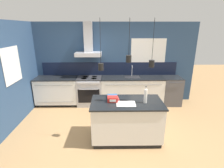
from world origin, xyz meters
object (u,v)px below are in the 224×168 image
Objects in this scene: oven_range at (90,91)px; bottle_on_island at (146,96)px; book_stack at (113,98)px; red_supply_box at (113,99)px; dishwasher at (171,90)px.

oven_range is 2.49m from bottle_on_island.
book_stack is 0.15m from red_supply_box.
bottle_on_island is at bearing -18.69° from book_stack.
oven_range is 4.14× the size of red_supply_box.
dishwasher is at bearing 41.96° from book_stack.
red_supply_box is (-1.95, -1.89, 0.51)m from dishwasher.
oven_range is at bearing 125.29° from bottle_on_island.
book_stack is at bearing 161.31° from bottle_on_island.
bottle_on_island reaches higher than dishwasher.
book_stack is 1.56× the size of red_supply_box.
red_supply_box is at bearing -69.39° from oven_range.
dishwasher is (2.66, 0.00, 0.00)m from oven_range.
bottle_on_island is 1.07× the size of book_stack.
red_supply_box is at bearing -92.59° from book_stack.
red_supply_box reaches higher than book_stack.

